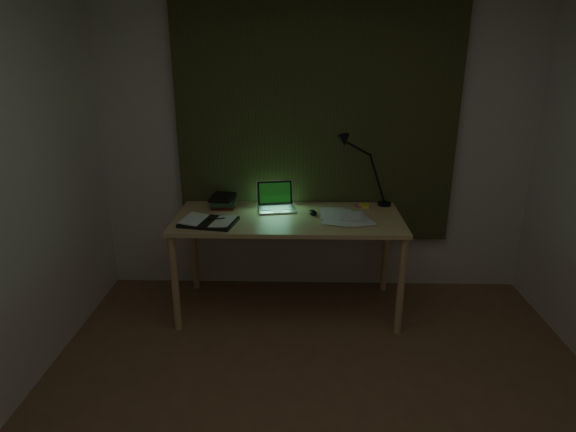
% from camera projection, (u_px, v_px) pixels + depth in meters
% --- Properties ---
extents(wall_back, '(3.50, 0.00, 2.50)m').
position_uv_depth(wall_back, '(316.00, 142.00, 3.86)').
color(wall_back, silver).
rests_on(wall_back, ground).
extents(curtain, '(2.20, 0.06, 2.00)m').
position_uv_depth(curtain, '(316.00, 118.00, 3.76)').
color(curtain, '#282E17').
rests_on(curtain, wall_back).
extents(desk, '(1.69, 0.74, 0.77)m').
position_uv_depth(desk, '(288.00, 264.00, 3.72)').
color(desk, tan).
rests_on(desk, floor).
extents(laptop, '(0.34, 0.37, 0.21)m').
position_uv_depth(laptop, '(277.00, 198.00, 3.70)').
color(laptop, silver).
rests_on(laptop, desk).
extents(open_textbook, '(0.43, 0.34, 0.03)m').
position_uv_depth(open_textbook, '(209.00, 221.00, 3.45)').
color(open_textbook, silver).
rests_on(open_textbook, desk).
extents(book_stack, '(0.20, 0.24, 0.09)m').
position_uv_depth(book_stack, '(224.00, 201.00, 3.82)').
color(book_stack, silver).
rests_on(book_stack, desk).
extents(loose_papers, '(0.34, 0.36, 0.02)m').
position_uv_depth(loose_papers, '(345.00, 215.00, 3.59)').
color(loose_papers, silver).
rests_on(loose_papers, desk).
extents(mouse, '(0.08, 0.11, 0.04)m').
position_uv_depth(mouse, '(313.00, 213.00, 3.63)').
color(mouse, black).
rests_on(mouse, desk).
extents(sticky_yellow, '(0.10, 0.10, 0.02)m').
position_uv_depth(sticky_yellow, '(364.00, 206.00, 3.82)').
color(sticky_yellow, yellow).
rests_on(sticky_yellow, desk).
extents(sticky_pink, '(0.08, 0.08, 0.01)m').
position_uv_depth(sticky_pink, '(359.00, 206.00, 3.81)').
color(sticky_pink, '#C34C64').
rests_on(sticky_pink, desk).
extents(desk_lamp, '(0.44, 0.37, 0.56)m').
position_uv_depth(desk_lamp, '(387.00, 171.00, 3.76)').
color(desk_lamp, black).
rests_on(desk_lamp, desk).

